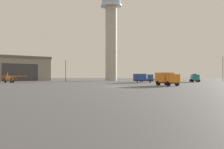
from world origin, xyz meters
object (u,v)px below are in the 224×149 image
(truck_flatbed_black, at_px, (144,78))
(truck_box_blue, at_px, (143,78))
(control_tower, at_px, (111,30))
(truck_fuel_tanker_teal, at_px, (195,77))
(truck_box_orange, at_px, (167,78))
(light_post_west, at_px, (223,66))
(airplane_orange, at_px, (9,78))
(light_post_east, at_px, (66,69))

(truck_flatbed_black, xyz_separation_m, truck_box_blue, (-1.74, -12.97, 0.32))
(control_tower, height_order, truck_fuel_tanker_teal, control_tower)
(truck_box_orange, height_order, light_post_west, light_post_west)
(control_tower, distance_m, airplane_orange, 47.82)
(truck_box_orange, bearing_deg, truck_fuel_tanker_teal, 132.51)
(truck_box_blue, xyz_separation_m, light_post_west, (32.10, 18.88, 4.12))
(truck_box_blue, bearing_deg, light_post_west, 35.68)
(control_tower, distance_m, truck_box_orange, 59.29)
(control_tower, relative_size, airplane_orange, 4.42)
(truck_fuel_tanker_teal, relative_size, light_post_west, 0.61)
(truck_box_blue, bearing_deg, truck_box_orange, -78.36)
(airplane_orange, xyz_separation_m, light_post_east, (14.20, 15.08, 3.40))
(truck_flatbed_black, xyz_separation_m, light_post_west, (30.36, 5.91, 4.44))
(truck_fuel_tanker_teal, distance_m, truck_box_blue, 20.59)
(truck_flatbed_black, height_order, light_post_east, light_post_east)
(light_post_west, bearing_deg, truck_flatbed_black, -168.99)
(truck_fuel_tanker_teal, xyz_separation_m, truck_box_orange, (-15.81, -32.61, -0.04))
(truck_fuel_tanker_teal, bearing_deg, light_post_east, -90.09)
(truck_box_blue, bearing_deg, control_tower, 114.57)
(airplane_orange, xyz_separation_m, light_post_west, (73.44, 18.80, 4.24))
(truck_fuel_tanker_teal, relative_size, truck_box_orange, 0.92)
(control_tower, bearing_deg, truck_box_orange, -76.10)
(control_tower, relative_size, light_post_east, 5.13)
(control_tower, height_order, truck_box_orange, control_tower)
(airplane_orange, relative_size, truck_box_orange, 1.47)
(light_post_east, bearing_deg, truck_flatbed_black, -4.34)
(airplane_orange, bearing_deg, truck_flatbed_black, 71.94)
(airplane_orange, relative_size, light_post_east, 1.16)
(control_tower, xyz_separation_m, truck_box_blue, (10.74, -30.57, -20.39))
(light_post_east, bearing_deg, airplane_orange, -133.28)
(airplane_orange, relative_size, light_post_west, 0.97)
(truck_box_orange, bearing_deg, truck_box_blue, 164.79)
(control_tower, bearing_deg, light_post_west, -15.26)
(control_tower, xyz_separation_m, truck_fuel_tanker_teal, (29.18, -21.43, -20.36))
(airplane_orange, height_order, light_post_east, light_post_east)
(truck_box_orange, distance_m, light_post_east, 48.89)
(truck_fuel_tanker_teal, distance_m, truck_box_orange, 36.24)
(control_tower, xyz_separation_m, truck_flatbed_black, (12.48, -17.60, -20.72))
(control_tower, height_order, light_post_east, control_tower)
(truck_flatbed_black, bearing_deg, truck_box_blue, 71.18)
(truck_flatbed_black, distance_m, truck_box_blue, 13.09)
(truck_box_orange, bearing_deg, light_post_east, -164.00)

